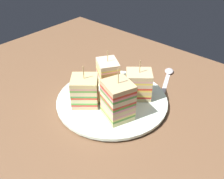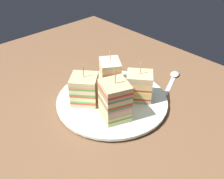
{
  "view_description": "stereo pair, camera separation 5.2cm",
  "coord_description": "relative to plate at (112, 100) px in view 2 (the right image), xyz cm",
  "views": [
    {
      "loc": [
        -35.41,
        40.49,
        42.51
      ],
      "look_at": [
        0.0,
        0.0,
        4.38
      ],
      "focal_mm": 40.3,
      "sensor_mm": 36.0,
      "label": 1
    },
    {
      "loc": [
        -39.17,
        36.87,
        42.51
      ],
      "look_at": [
        0.0,
        0.0,
        4.38
      ],
      "focal_mm": 40.3,
      "sensor_mm": 36.0,
      "label": 2
    }
  ],
  "objects": [
    {
      "name": "chip_pile",
      "position": [
        0.98,
        1.16,
        1.76
      ],
      "size": [
        7.26,
        7.37,
        2.49
      ],
      "color": "#E5D87B",
      "rests_on": "plate"
    },
    {
      "name": "ground_plane",
      "position": [
        0.0,
        0.0,
        -1.74
      ],
      "size": [
        114.19,
        82.46,
        1.8
      ],
      "primitive_type": "cube",
      "color": "brown"
    },
    {
      "name": "plate",
      "position": [
        0.0,
        0.0,
        0.0
      ],
      "size": [
        29.76,
        29.76,
        1.38
      ],
      "color": "white",
      "rests_on": "ground_plane"
    },
    {
      "name": "sandwich_wedge_3",
      "position": [
        -4.49,
        -5.5,
        4.31
      ],
      "size": [
        8.66,
        8.52,
        10.93
      ],
      "rotation": [
        0.0,
        0.0,
        13.27
      ],
      "color": "beige",
      "rests_on": "plate"
    },
    {
      "name": "spoon",
      "position": [
        -4.11,
        -22.59,
        -0.42
      ],
      "size": [
        6.96,
        13.31,
        1.0
      ],
      "rotation": [
        0.0,
        0.0,
        5.1
      ],
      "color": "silver",
      "rests_on": "ground_plane"
    },
    {
      "name": "sandwich_wedge_1",
      "position": [
        3.99,
        5.86,
        4.35
      ],
      "size": [
        9.07,
        9.03,
        11.07
      ],
      "rotation": [
        0.0,
        0.0,
        10.14
      ],
      "color": "#D8B38C",
      "rests_on": "plate"
    },
    {
      "name": "sandwich_wedge_0",
      "position": [
        5.48,
        -4.5,
        4.28
      ],
      "size": [
        8.49,
        8.12,
        10.69
      ],
      "rotation": [
        0.0,
        0.0,
        8.84
      ],
      "color": "beige",
      "rests_on": "plate"
    },
    {
      "name": "sandwich_wedge_2",
      "position": [
        -5.62,
        4.36,
        5.39
      ],
      "size": [
        8.39,
        8.07,
        13.35
      ],
      "rotation": [
        0.0,
        0.0,
        12.2
      ],
      "color": "beige",
      "rests_on": "plate"
    }
  ]
}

